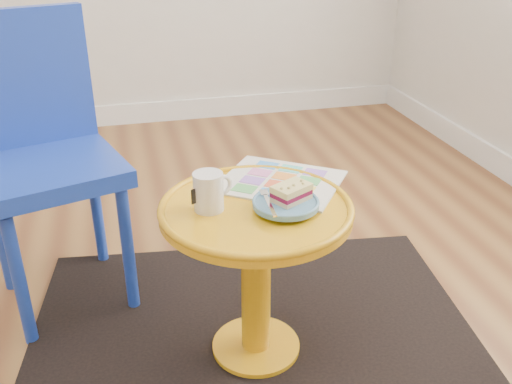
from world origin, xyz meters
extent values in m
plane|color=brown|center=(0.00, 0.00, 0.00)|extent=(4.00, 4.00, 0.00)
cube|color=white|center=(0.00, 1.99, 0.06)|extent=(4.00, 0.02, 0.12)
cube|color=black|center=(0.58, -0.07, 0.00)|extent=(1.43, 1.26, 0.01)
cylinder|color=orange|center=(0.58, -0.07, 0.01)|extent=(0.25, 0.25, 0.02)
cylinder|color=orange|center=(0.58, -0.07, 0.23)|extent=(0.08, 0.08, 0.42)
cylinder|color=orange|center=(0.58, -0.07, 0.45)|extent=(0.49, 0.49, 0.02)
cylinder|color=#1B3AB2|center=(-0.04, 0.12, 0.21)|extent=(0.04, 0.04, 0.41)
cylinder|color=#1B3AB2|center=(0.26, 0.22, 0.21)|extent=(0.04, 0.04, 0.41)
cylinder|color=#1B3AB2|center=(-0.13, 0.42, 0.21)|extent=(0.04, 0.04, 0.41)
cylinder|color=#1B3AB2|center=(0.16, 0.51, 0.21)|extent=(0.04, 0.04, 0.41)
cube|color=#1B3AB2|center=(0.06, 0.32, 0.45)|extent=(0.49, 0.49, 0.05)
cube|color=#1B3AB2|center=(0.01, 0.49, 0.68)|extent=(0.39, 0.15, 0.41)
cube|color=silver|center=(0.68, 0.05, 0.47)|extent=(0.40, 0.39, 0.01)
cylinder|color=silver|center=(0.46, -0.06, 0.51)|extent=(0.07, 0.07, 0.10)
torus|color=silver|center=(0.50, -0.04, 0.52)|extent=(0.06, 0.03, 0.06)
cylinder|color=#D1B78C|center=(0.46, -0.06, 0.55)|extent=(0.07, 0.07, 0.01)
cylinder|color=#5288AE|center=(0.65, -0.11, 0.47)|extent=(0.06, 0.06, 0.01)
cylinder|color=#5288AE|center=(0.65, -0.11, 0.48)|extent=(0.16, 0.16, 0.01)
cube|color=#D3BC8C|center=(0.66, -0.10, 0.49)|extent=(0.11, 0.10, 0.01)
cube|color=maroon|center=(0.66, -0.10, 0.50)|extent=(0.11, 0.10, 0.01)
cube|color=#EADB8C|center=(0.66, -0.10, 0.52)|extent=(0.11, 0.10, 0.02)
cube|color=silver|center=(0.60, -0.12, 0.49)|extent=(0.02, 0.12, 0.00)
cube|color=silver|center=(0.61, -0.05, 0.49)|extent=(0.02, 0.03, 0.00)
camera|label=1|loc=(0.27, -1.30, 1.13)|focal=40.00mm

